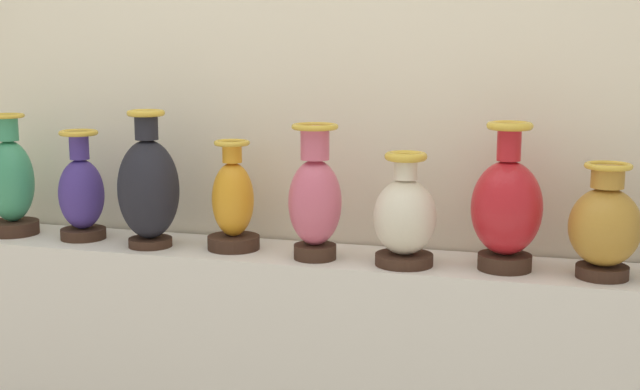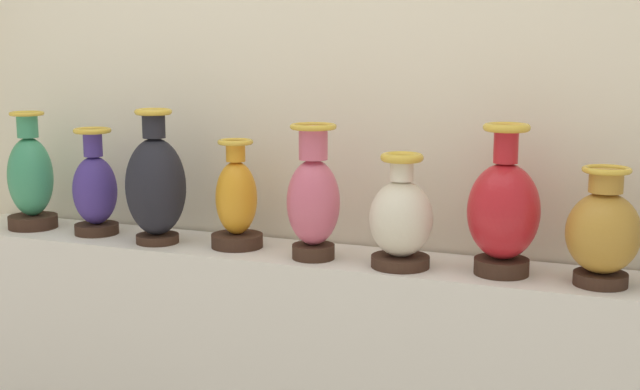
% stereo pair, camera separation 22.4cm
% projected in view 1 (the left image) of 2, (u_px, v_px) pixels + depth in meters
% --- Properties ---
extents(back_wall, '(4.21, 0.14, 2.61)m').
position_uv_depth(back_wall, '(342.00, 77.00, 2.49)').
color(back_wall, beige).
rests_on(back_wall, ground_plane).
extents(vase_jade, '(0.16, 0.16, 0.38)m').
position_uv_depth(vase_jade, '(11.00, 184.00, 2.62)').
color(vase_jade, '#382319').
rests_on(vase_jade, display_shelf).
extents(vase_indigo, '(0.14, 0.14, 0.34)m').
position_uv_depth(vase_indigo, '(81.00, 194.00, 2.55)').
color(vase_indigo, '#382319').
rests_on(vase_indigo, display_shelf).
extents(vase_onyx, '(0.18, 0.18, 0.40)m').
position_uv_depth(vase_onyx, '(148.00, 188.00, 2.45)').
color(vase_onyx, '#382319').
rests_on(vase_onyx, display_shelf).
extents(vase_amber, '(0.15, 0.15, 0.32)m').
position_uv_depth(vase_amber, '(233.00, 204.00, 2.42)').
color(vase_amber, '#382319').
rests_on(vase_amber, display_shelf).
extents(vase_rose, '(0.15, 0.15, 0.38)m').
position_uv_depth(vase_rose, '(317.00, 199.00, 2.30)').
color(vase_rose, '#382319').
rests_on(vase_rose, display_shelf).
extents(vase_ivory, '(0.17, 0.17, 0.31)m').
position_uv_depth(vase_ivory, '(405.00, 217.00, 2.24)').
color(vase_ivory, '#382319').
rests_on(vase_ivory, display_shelf).
extents(vase_crimson, '(0.19, 0.19, 0.39)m').
position_uv_depth(vase_crimson, '(507.00, 208.00, 2.19)').
color(vase_crimson, '#382319').
rests_on(vase_crimson, display_shelf).
extents(vase_ochre, '(0.18, 0.18, 0.30)m').
position_uv_depth(vase_ochre, '(605.00, 226.00, 2.11)').
color(vase_ochre, '#382319').
rests_on(vase_ochre, display_shelf).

